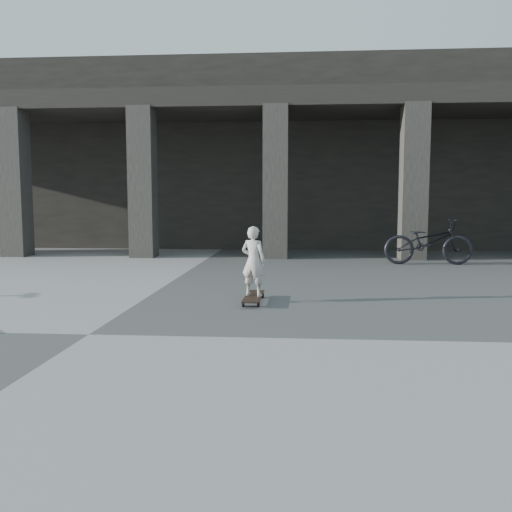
{
  "coord_description": "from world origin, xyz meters",
  "views": [
    {
      "loc": [
        2.36,
        -5.89,
        1.52
      ],
      "look_at": [
        1.72,
        2.61,
        0.65
      ],
      "focal_mm": 38.0,
      "sensor_mm": 36.0,
      "label": 1
    }
  ],
  "objects": [
    {
      "name": "bicycle",
      "position": [
        5.49,
        7.3,
        0.54
      ],
      "size": [
        2.07,
        0.74,
        1.09
      ],
      "primitive_type": "imported",
      "rotation": [
        0.0,
        0.0,
        1.56
      ],
      "color": "black",
      "rests_on": "ground"
    },
    {
      "name": "colonnade",
      "position": [
        -0.0,
        13.77,
        3.03
      ],
      "size": [
        28.0,
        8.82,
        6.0
      ],
      "color": "black",
      "rests_on": "ground"
    },
    {
      "name": "child",
      "position": [
        1.72,
        2.11,
        0.62
      ],
      "size": [
        0.44,
        0.37,
        1.04
      ],
      "primitive_type": "imported",
      "rotation": [
        0.0,
        0.0,
        2.78
      ],
      "color": "beige",
      "rests_on": "longboard"
    },
    {
      "name": "ground",
      "position": [
        0.0,
        0.0,
        0.0
      ],
      "size": [
        90.0,
        90.0,
        0.0
      ],
      "primitive_type": "plane",
      "color": "#494947",
      "rests_on": "ground"
    },
    {
      "name": "longboard",
      "position": [
        1.72,
        2.11,
        0.08
      ],
      "size": [
        0.27,
        1.04,
        0.1
      ],
      "rotation": [
        0.0,
        0.0,
        1.55
      ],
      "color": "black",
      "rests_on": "ground"
    }
  ]
}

